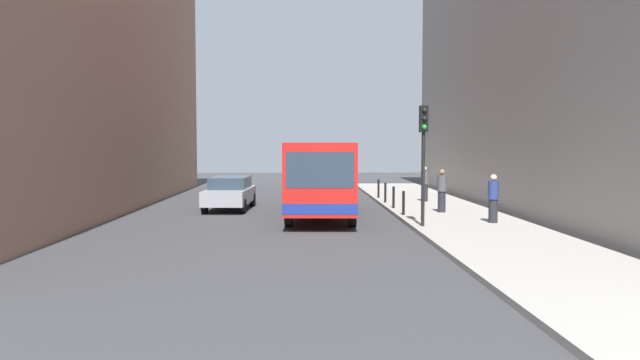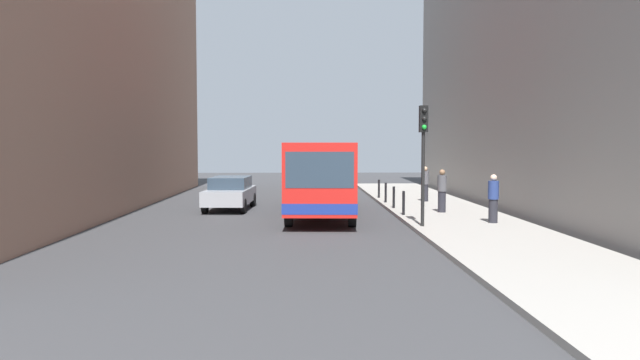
{
  "view_description": "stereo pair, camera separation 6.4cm",
  "coord_description": "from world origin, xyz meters",
  "px_view_note": "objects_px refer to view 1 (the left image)",
  "views": [
    {
      "loc": [
        -0.59,
        -22.79,
        2.93
      ],
      "look_at": [
        0.13,
        0.4,
        1.56
      ],
      "focal_mm": 33.73,
      "sensor_mm": 36.0,
      "label": 1
    },
    {
      "loc": [
        -0.53,
        -22.8,
        2.93
      ],
      "look_at": [
        0.13,
        0.4,
        1.56
      ],
      "focal_mm": 33.73,
      "sensor_mm": 36.0,
      "label": 2
    }
  ],
  "objects_px": {
    "bollard_mid": "(394,197)",
    "pedestrian_far_sidewalk": "(425,184)",
    "traffic_light": "(424,142)",
    "bus": "(322,173)",
    "car_beside_bus": "(230,192)",
    "bollard_near": "(404,203)",
    "bollard_farthest": "(379,189)",
    "bollard_far": "(385,193)",
    "pedestrian_mid_sidewalk": "(442,191)",
    "pedestrian_near_signal": "(493,199)"
  },
  "relations": [
    {
      "from": "car_beside_bus",
      "to": "bollard_far",
      "type": "relative_size",
      "value": 4.72
    },
    {
      "from": "car_beside_bus",
      "to": "pedestrian_far_sidewalk",
      "type": "relative_size",
      "value": 2.62
    },
    {
      "from": "car_beside_bus",
      "to": "bollard_farthest",
      "type": "height_order",
      "value": "car_beside_bus"
    },
    {
      "from": "bollard_near",
      "to": "bollard_farthest",
      "type": "height_order",
      "value": "same"
    },
    {
      "from": "bollard_near",
      "to": "bus",
      "type": "bearing_deg",
      "value": 151.41
    },
    {
      "from": "car_beside_bus",
      "to": "bollard_farthest",
      "type": "distance_m",
      "value": 8.4
    },
    {
      "from": "bollard_near",
      "to": "bollard_far",
      "type": "xyz_separation_m",
      "value": [
        0.0,
        5.16,
        0.0
      ]
    },
    {
      "from": "bollard_mid",
      "to": "pedestrian_mid_sidewalk",
      "type": "bearing_deg",
      "value": -43.83
    },
    {
      "from": "bus",
      "to": "car_beside_bus",
      "type": "distance_m",
      "value": 4.56
    },
    {
      "from": "traffic_light",
      "to": "bollard_far",
      "type": "xyz_separation_m",
      "value": [
        -0.1,
        8.45,
        -2.38
      ]
    },
    {
      "from": "car_beside_bus",
      "to": "bollard_near",
      "type": "height_order",
      "value": "car_beside_bus"
    },
    {
      "from": "car_beside_bus",
      "to": "bollard_mid",
      "type": "xyz_separation_m",
      "value": [
        7.27,
        -0.95,
        -0.16
      ]
    },
    {
      "from": "pedestrian_near_signal",
      "to": "pedestrian_far_sidewalk",
      "type": "relative_size",
      "value": 1.01
    },
    {
      "from": "pedestrian_far_sidewalk",
      "to": "traffic_light",
      "type": "bearing_deg",
      "value": -60.78
    },
    {
      "from": "bus",
      "to": "bollard_far",
      "type": "xyz_separation_m",
      "value": [
        3.18,
        3.42,
        -1.1
      ]
    },
    {
      "from": "bollard_mid",
      "to": "pedestrian_mid_sidewalk",
      "type": "distance_m",
      "value": 2.44
    },
    {
      "from": "pedestrian_far_sidewalk",
      "to": "pedestrian_mid_sidewalk",
      "type": "bearing_deg",
      "value": -52.04
    },
    {
      "from": "traffic_light",
      "to": "bollard_mid",
      "type": "bearing_deg",
      "value": 90.98
    },
    {
      "from": "car_beside_bus",
      "to": "pedestrian_mid_sidewalk",
      "type": "xyz_separation_m",
      "value": [
        9.01,
        -2.61,
        0.25
      ]
    },
    {
      "from": "bollard_near",
      "to": "pedestrian_far_sidewalk",
      "type": "bearing_deg",
      "value": 70.52
    },
    {
      "from": "pedestrian_near_signal",
      "to": "pedestrian_mid_sidewalk",
      "type": "height_order",
      "value": "pedestrian_mid_sidewalk"
    },
    {
      "from": "bus",
      "to": "bollard_mid",
      "type": "xyz_separation_m",
      "value": [
        3.18,
        0.84,
        -1.1
      ]
    },
    {
      "from": "bus",
      "to": "bollard_farthest",
      "type": "height_order",
      "value": "bus"
    },
    {
      "from": "car_beside_bus",
      "to": "pedestrian_far_sidewalk",
      "type": "distance_m",
      "value": 9.53
    },
    {
      "from": "bus",
      "to": "pedestrian_mid_sidewalk",
      "type": "xyz_separation_m",
      "value": [
        4.92,
        -0.82,
        -0.69
      ]
    },
    {
      "from": "bollard_mid",
      "to": "bollard_farthest",
      "type": "distance_m",
      "value": 5.16
    },
    {
      "from": "bus",
      "to": "traffic_light",
      "type": "distance_m",
      "value": 6.14
    },
    {
      "from": "bollard_mid",
      "to": "traffic_light",
      "type": "bearing_deg",
      "value": -89.02
    },
    {
      "from": "bus",
      "to": "pedestrian_near_signal",
      "type": "xyz_separation_m",
      "value": [
        5.98,
        -4.2,
        -0.71
      ]
    },
    {
      "from": "bollard_mid",
      "to": "pedestrian_far_sidewalk",
      "type": "height_order",
      "value": "pedestrian_far_sidewalk"
    },
    {
      "from": "traffic_light",
      "to": "pedestrian_mid_sidewalk",
      "type": "xyz_separation_m",
      "value": [
        1.64,
        4.21,
        -1.97
      ]
    },
    {
      "from": "bollard_near",
      "to": "bollard_farthest",
      "type": "xyz_separation_m",
      "value": [
        0.0,
        7.74,
        0.0
      ]
    },
    {
      "from": "bollard_farthest",
      "to": "pedestrian_near_signal",
      "type": "distance_m",
      "value": 10.58
    },
    {
      "from": "bollard_far",
      "to": "pedestrian_near_signal",
      "type": "height_order",
      "value": "pedestrian_near_signal"
    },
    {
      "from": "bollard_far",
      "to": "bollard_farthest",
      "type": "relative_size",
      "value": 1.0
    },
    {
      "from": "car_beside_bus",
      "to": "traffic_light",
      "type": "relative_size",
      "value": 1.09
    },
    {
      "from": "bollard_far",
      "to": "bollard_farthest",
      "type": "distance_m",
      "value": 2.58
    },
    {
      "from": "bus",
      "to": "pedestrian_mid_sidewalk",
      "type": "height_order",
      "value": "bus"
    },
    {
      "from": "car_beside_bus",
      "to": "bollard_farthest",
      "type": "xyz_separation_m",
      "value": [
        7.27,
        4.21,
        -0.16
      ]
    },
    {
      "from": "car_beside_bus",
      "to": "bollard_mid",
      "type": "height_order",
      "value": "car_beside_bus"
    },
    {
      "from": "bollard_mid",
      "to": "bollard_farthest",
      "type": "xyz_separation_m",
      "value": [
        0.0,
        5.16,
        0.0
      ]
    },
    {
      "from": "traffic_light",
      "to": "bollard_near",
      "type": "distance_m",
      "value": 4.07
    },
    {
      "from": "bollard_farthest",
      "to": "car_beside_bus",
      "type": "bearing_deg",
      "value": -149.92
    },
    {
      "from": "bus",
      "to": "pedestrian_far_sidewalk",
      "type": "distance_m",
      "value": 6.56
    },
    {
      "from": "traffic_light",
      "to": "bollard_farthest",
      "type": "relative_size",
      "value": 4.32
    },
    {
      "from": "car_beside_bus",
      "to": "traffic_light",
      "type": "height_order",
      "value": "traffic_light"
    },
    {
      "from": "car_beside_bus",
      "to": "pedestrian_mid_sidewalk",
      "type": "bearing_deg",
      "value": 166.81
    },
    {
      "from": "pedestrian_mid_sidewalk",
      "to": "pedestrian_far_sidewalk",
      "type": "height_order",
      "value": "pedestrian_mid_sidewalk"
    },
    {
      "from": "bollard_farthest",
      "to": "pedestrian_mid_sidewalk",
      "type": "height_order",
      "value": "pedestrian_mid_sidewalk"
    },
    {
      "from": "bollard_near",
      "to": "bollard_farthest",
      "type": "distance_m",
      "value": 7.74
    }
  ]
}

